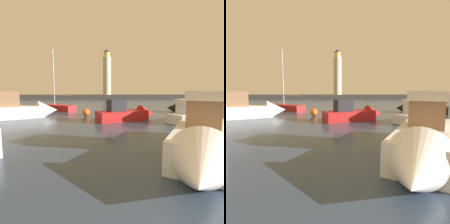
% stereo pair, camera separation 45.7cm
% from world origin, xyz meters
% --- Properties ---
extents(ground_plane, '(220.00, 220.00, 0.00)m').
position_xyz_m(ground_plane, '(0.00, 34.20, 0.00)').
color(ground_plane, '#2D3D51').
extents(breakwater, '(68.23, 6.23, 1.57)m').
position_xyz_m(breakwater, '(0.00, 68.40, 0.79)').
color(breakwater, '#423F3D').
rests_on(breakwater, ground_plane).
extents(lighthouse, '(2.99, 2.99, 17.07)m').
position_xyz_m(lighthouse, '(0.18, 68.40, 9.65)').
color(lighthouse, beige).
rests_on(lighthouse, breakwater).
extents(motorboat_0, '(7.79, 5.33, 3.29)m').
position_xyz_m(motorboat_0, '(-10.33, 18.97, 0.88)').
color(motorboat_0, white).
rests_on(motorboat_0, ground_plane).
extents(motorboat_1, '(6.59, 4.08, 2.48)m').
position_xyz_m(motorboat_1, '(1.02, 16.77, 0.64)').
color(motorboat_1, '#B21E1E').
rests_on(motorboat_1, ground_plane).
extents(motorboat_3, '(6.18, 4.54, 2.55)m').
position_xyz_m(motorboat_3, '(7.22, 15.66, 0.66)').
color(motorboat_3, white).
rests_on(motorboat_3, ground_plane).
extents(motorboat_4, '(6.33, 8.54, 3.36)m').
position_xyz_m(motorboat_4, '(2.43, 6.17, 0.85)').
color(motorboat_4, white).
rests_on(motorboat_4, ground_plane).
extents(motorboat_6, '(6.30, 5.09, 2.25)m').
position_xyz_m(motorboat_6, '(10.12, 22.67, 0.62)').
color(motorboat_6, black).
rests_on(motorboat_6, ground_plane).
extents(sailboat_moored, '(6.04, 5.05, 9.05)m').
position_xyz_m(sailboat_moored, '(-8.52, 26.32, 0.49)').
color(sailboat_moored, '#B21E1E').
rests_on(sailboat_moored, ground_plane).
extents(mooring_buoy, '(0.86, 0.86, 0.86)m').
position_xyz_m(mooring_buoy, '(-3.68, 20.05, 0.43)').
color(mooring_buoy, '#EA5919').
rests_on(mooring_buoy, ground_plane).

